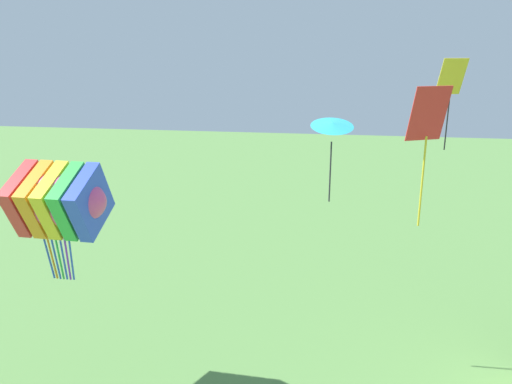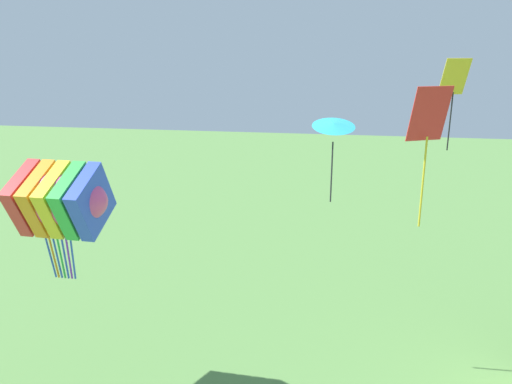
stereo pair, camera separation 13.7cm
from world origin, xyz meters
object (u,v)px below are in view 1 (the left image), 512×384
object	(u,v)px
kite_rainbow_parafoil	(59,200)
kite_cyan_delta	(332,126)
kite_red_diamond	(427,126)
kite_yellow_diamond	(451,84)

from	to	relation	value
kite_rainbow_parafoil	kite_cyan_delta	xyz separation A→B (m)	(7.60, 2.74, 1.90)
kite_rainbow_parafoil	kite_red_diamond	distance (m)	10.15
kite_rainbow_parafoil	kite_red_diamond	size ratio (longest dim) A/B	1.00
kite_yellow_diamond	kite_cyan_delta	bearing A→B (deg)	-137.07
kite_red_diamond	kite_yellow_diamond	bearing A→B (deg)	74.47
kite_cyan_delta	kite_red_diamond	size ratio (longest dim) A/B	0.77
kite_cyan_delta	kite_yellow_diamond	world-z (taller)	kite_yellow_diamond
kite_cyan_delta	kite_yellow_diamond	bearing A→B (deg)	42.93
kite_cyan_delta	kite_red_diamond	bearing A→B (deg)	-51.87
kite_cyan_delta	kite_red_diamond	world-z (taller)	kite_red_diamond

